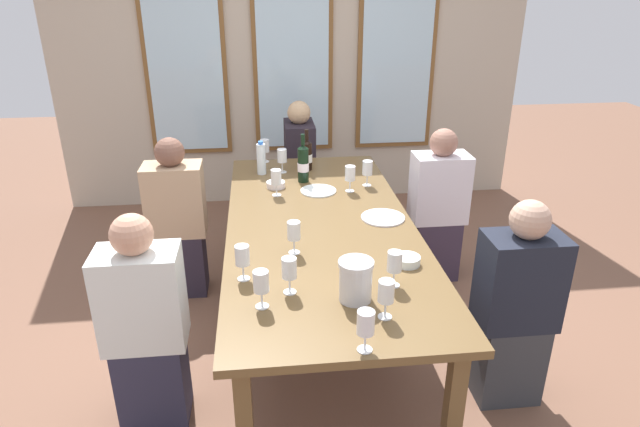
{
  "coord_description": "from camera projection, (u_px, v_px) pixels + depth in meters",
  "views": [
    {
      "loc": [
        -0.32,
        -2.85,
        2.06
      ],
      "look_at": [
        0.0,
        0.03,
        0.79
      ],
      "focal_mm": 30.94,
      "sensor_mm": 36.0,
      "label": 1
    }
  ],
  "objects": [
    {
      "name": "wine_glass_6",
      "position": [
        289.0,
        269.0,
        2.43
      ],
      "size": [
        0.07,
        0.07,
        0.17
      ],
      "color": "white",
      "rests_on": "dining_table"
    },
    {
      "name": "wine_glass_7",
      "position": [
        294.0,
        231.0,
        2.78
      ],
      "size": [
        0.07,
        0.07,
        0.17
      ],
      "color": "white",
      "rests_on": "dining_table"
    },
    {
      "name": "white_plate_1",
      "position": [
        383.0,
        218.0,
        3.23
      ],
      "size": [
        0.26,
        0.26,
        0.01
      ],
      "primitive_type": "cylinder",
      "color": "white",
      "rests_on": "dining_table"
    },
    {
      "name": "tasting_bowl_1",
      "position": [
        407.0,
        260.0,
        2.71
      ],
      "size": [
        0.13,
        0.13,
        0.04
      ],
      "primitive_type": "cylinder",
      "color": "white",
      "rests_on": "dining_table"
    },
    {
      "name": "wine_glass_11",
      "position": [
        276.0,
        178.0,
        3.51
      ],
      "size": [
        0.07,
        0.07,
        0.17
      ],
      "color": "white",
      "rests_on": "dining_table"
    },
    {
      "name": "wine_glass_0",
      "position": [
        395.0,
        262.0,
        2.49
      ],
      "size": [
        0.07,
        0.07,
        0.17
      ],
      "color": "white",
      "rests_on": "dining_table"
    },
    {
      "name": "wine_glass_1",
      "position": [
        367.0,
        169.0,
        3.68
      ],
      "size": [
        0.07,
        0.07,
        0.17
      ],
      "color": "white",
      "rests_on": "dining_table"
    },
    {
      "name": "wine_glass_8",
      "position": [
        350.0,
        174.0,
        3.58
      ],
      "size": [
        0.07,
        0.07,
        0.17
      ],
      "color": "white",
      "rests_on": "dining_table"
    },
    {
      "name": "wine_glass_4",
      "position": [
        261.0,
        282.0,
        2.33
      ],
      "size": [
        0.07,
        0.07,
        0.17
      ],
      "color": "white",
      "rests_on": "dining_table"
    },
    {
      "name": "tasting_bowl_0",
      "position": [
        276.0,
        185.0,
        3.68
      ],
      "size": [
        0.12,
        0.12,
        0.04
      ],
      "primitive_type": "cylinder",
      "color": "white",
      "rests_on": "dining_table"
    },
    {
      "name": "wine_bottle_1",
      "position": [
        307.0,
        155.0,
        3.98
      ],
      "size": [
        0.08,
        0.08,
        0.3
      ],
      "color": "black",
      "rests_on": "dining_table"
    },
    {
      "name": "back_wall_with_windows",
      "position": [
        292.0,
        47.0,
        4.93
      ],
      "size": [
        4.26,
        0.1,
        2.9
      ],
      "color": "#BCAC97",
      "rests_on": "ground"
    },
    {
      "name": "wine_glass_9",
      "position": [
        282.0,
        157.0,
        3.92
      ],
      "size": [
        0.07,
        0.07,
        0.17
      ],
      "color": "white",
      "rests_on": "dining_table"
    },
    {
      "name": "white_plate_0",
      "position": [
        318.0,
        191.0,
        3.62
      ],
      "size": [
        0.23,
        0.23,
        0.01
      ],
      "primitive_type": "cylinder",
      "color": "white",
      "rests_on": "dining_table"
    },
    {
      "name": "seated_person_0",
      "position": [
        177.0,
        222.0,
        3.69
      ],
      "size": [
        0.38,
        0.24,
        1.11
      ],
      "color": "#292230",
      "rests_on": "ground"
    },
    {
      "name": "ground_plane",
      "position": [
        321.0,
        331.0,
        3.46
      ],
      "size": [
        12.0,
        12.0,
        0.0
      ],
      "primitive_type": "plane",
      "color": "brown"
    },
    {
      "name": "wine_bottle_0",
      "position": [
        303.0,
        163.0,
        3.75
      ],
      "size": [
        0.08,
        0.08,
        0.33
      ],
      "color": "black",
      "rests_on": "dining_table"
    },
    {
      "name": "water_bottle",
      "position": [
        261.0,
        159.0,
        3.9
      ],
      "size": [
        0.06,
        0.06,
        0.24
      ],
      "color": "white",
      "rests_on": "dining_table"
    },
    {
      "name": "seated_person_3",
      "position": [
        515.0,
        309.0,
        2.74
      ],
      "size": [
        0.38,
        0.24,
        1.11
      ],
      "color": "#35383D",
      "rests_on": "ground"
    },
    {
      "name": "dining_table",
      "position": [
        321.0,
        234.0,
        3.18
      ],
      "size": [
        1.06,
        2.45,
        0.74
      ],
      "color": "brown",
      "rests_on": "ground"
    },
    {
      "name": "metal_pitcher",
      "position": [
        356.0,
        280.0,
        2.39
      ],
      "size": [
        0.16,
        0.16,
        0.19
      ],
      "color": "silver",
      "rests_on": "dining_table"
    },
    {
      "name": "wine_glass_10",
      "position": [
        265.0,
        146.0,
        4.14
      ],
      "size": [
        0.07,
        0.07,
        0.17
      ],
      "color": "white",
      "rests_on": "dining_table"
    },
    {
      "name": "wine_glass_3",
      "position": [
        386.0,
        293.0,
        2.26
      ],
      "size": [
        0.07,
        0.07,
        0.17
      ],
      "color": "white",
      "rests_on": "dining_table"
    },
    {
      "name": "wine_glass_2",
      "position": [
        366.0,
        325.0,
        2.06
      ],
      "size": [
        0.07,
        0.07,
        0.17
      ],
      "color": "white",
      "rests_on": "dining_table"
    },
    {
      "name": "seated_person_4",
      "position": [
        300.0,
        169.0,
        4.68
      ],
      "size": [
        0.24,
        0.38,
        1.11
      ],
      "color": "#2B392E",
      "rests_on": "ground"
    },
    {
      "name": "seated_person_1",
      "position": [
        437.0,
        210.0,
        3.89
      ],
      "size": [
        0.38,
        0.24,
        1.11
      ],
      "color": "#372C3F",
      "rests_on": "ground"
    },
    {
      "name": "wine_glass_5",
      "position": [
        242.0,
        256.0,
        2.54
      ],
      "size": [
        0.07,
        0.07,
        0.17
      ],
      "color": "white",
      "rests_on": "dining_table"
    },
    {
      "name": "seated_person_2",
      "position": [
        146.0,
        328.0,
        2.59
      ],
      "size": [
        0.38,
        0.24,
        1.11
      ],
      "color": "#2B2B41",
      "rests_on": "ground"
    }
  ]
}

